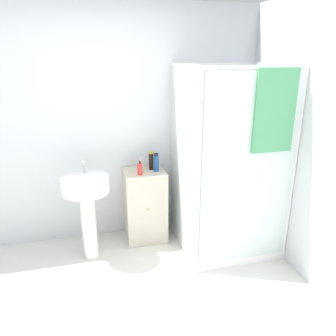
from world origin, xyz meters
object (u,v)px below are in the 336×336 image
object	(u,v)px
soap_dispenser	(140,169)
shampoo_bottle_blue	(156,163)
shampoo_bottle_tall_black	(151,161)
lotion_bottle_white	(141,165)
sink	(87,199)

from	to	relation	value
soap_dispenser	shampoo_bottle_blue	world-z (taller)	shampoo_bottle_blue
soap_dispenser	shampoo_bottle_tall_black	size ratio (longest dim) A/B	0.75
shampoo_bottle_tall_black	lotion_bottle_white	distance (m)	0.12
sink	soap_dispenser	size ratio (longest dim) A/B	6.53
shampoo_bottle_blue	lotion_bottle_white	xyz separation A→B (m)	(-0.16, 0.05, -0.03)
sink	shampoo_bottle_blue	xyz separation A→B (m)	(0.74, 0.22, 0.25)
shampoo_bottle_tall_black	shampoo_bottle_blue	size ratio (longest dim) A/B	1.03
soap_dispenser	shampoo_bottle_blue	distance (m)	0.20
shampoo_bottle_tall_black	lotion_bottle_white	size ratio (longest dim) A/B	1.34
sink	lotion_bottle_white	world-z (taller)	sink
lotion_bottle_white	soap_dispenser	bearing A→B (deg)	-104.60
shampoo_bottle_blue	lotion_bottle_white	bearing A→B (deg)	161.63
soap_dispenser	shampoo_bottle_tall_black	bearing A→B (deg)	42.54
soap_dispenser	shampoo_bottle_tall_black	xyz separation A→B (m)	(0.14, 0.13, 0.04)
shampoo_bottle_blue	sink	bearing A→B (deg)	-163.52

